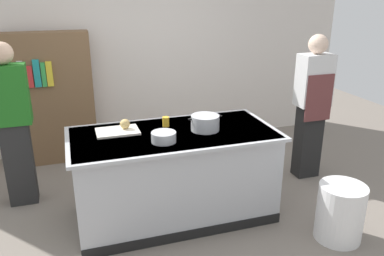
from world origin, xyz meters
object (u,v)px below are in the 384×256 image
(person_guest, at_px, (13,122))
(stock_pot, at_px, (205,123))
(trash_bin, at_px, (340,212))
(person_chef, at_px, (312,104))
(bookshelf, at_px, (49,99))
(mixing_bowl, at_px, (164,137))
(juice_cup, at_px, (166,122))
(onion, at_px, (125,124))

(person_guest, bearing_deg, stock_pot, 67.88)
(trash_bin, height_order, person_chef, person_chef)
(stock_pot, height_order, bookshelf, bookshelf)
(mixing_bowl, xyz_separation_m, person_guest, (-1.34, 0.96, -0.03))
(stock_pot, relative_size, person_chef, 0.20)
(juice_cup, bearing_deg, person_guest, 158.56)
(juice_cup, relative_size, person_chef, 0.06)
(juice_cup, height_order, bookshelf, bookshelf)
(person_chef, height_order, person_guest, same)
(juice_cup, xyz_separation_m, trash_bin, (1.36, -1.03, -0.68))
(onion, bearing_deg, juice_cup, -1.06)
(mixing_bowl, bearing_deg, trash_bin, -23.48)
(stock_pot, bearing_deg, person_guest, 156.29)
(juice_cup, distance_m, person_chef, 1.83)
(mixing_bowl, bearing_deg, person_chef, 16.85)
(trash_bin, xyz_separation_m, bookshelf, (-2.49, 2.64, 0.58))
(trash_bin, xyz_separation_m, person_chef, (0.46, 1.23, 0.64))
(mixing_bowl, distance_m, bookshelf, 2.25)
(juice_cup, height_order, trash_bin, juice_cup)
(mixing_bowl, distance_m, trash_bin, 1.75)
(mixing_bowl, distance_m, juice_cup, 0.41)
(stock_pot, distance_m, mixing_bowl, 0.49)
(juice_cup, bearing_deg, mixing_bowl, -106.85)
(onion, xyz_separation_m, bookshelf, (-0.73, 1.60, -0.12))
(juice_cup, height_order, person_guest, person_guest)
(mixing_bowl, xyz_separation_m, bookshelf, (-1.02, 2.00, -0.09))
(juice_cup, bearing_deg, bookshelf, 125.19)
(juice_cup, distance_m, person_guest, 1.57)
(mixing_bowl, relative_size, juice_cup, 2.24)
(stock_pot, relative_size, bookshelf, 0.20)
(trash_bin, bearing_deg, person_chef, 69.60)
(juice_cup, xyz_separation_m, bookshelf, (-1.13, 1.61, -0.10))
(trash_bin, bearing_deg, juice_cup, 142.76)
(stock_pot, relative_size, juice_cup, 3.41)
(onion, bearing_deg, person_guest, 151.86)
(bookshelf, bearing_deg, trash_bin, -46.66)
(mixing_bowl, distance_m, person_guest, 1.65)
(onion, bearing_deg, person_chef, 4.82)
(mixing_bowl, bearing_deg, bookshelf, 116.93)
(trash_bin, relative_size, person_chef, 0.31)
(person_chef, bearing_deg, juice_cup, 96.22)
(bookshelf, bearing_deg, onion, -65.41)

